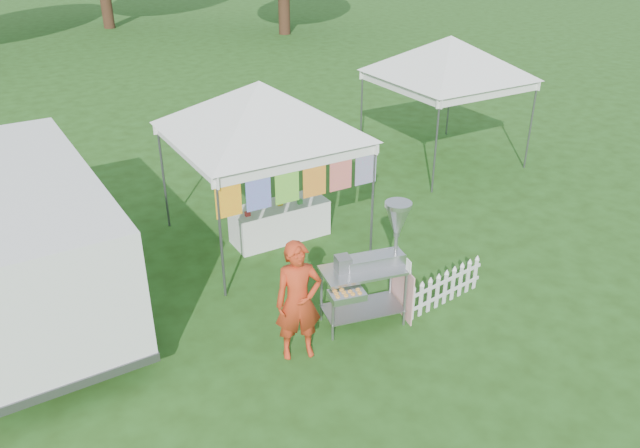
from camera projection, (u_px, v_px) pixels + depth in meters
ground at (371, 336)px, 9.12m from camera, size 120.00×120.00×0.00m
canopy_main at (259, 82)px, 10.44m from camera, size 4.24×4.24×3.45m
canopy_right at (451, 36)px, 14.07m from camera, size 4.24×4.24×3.45m
donut_cart at (378, 256)px, 8.97m from camera, size 1.50×0.93×1.90m
vendor at (298, 301)px, 8.36m from camera, size 0.74×0.59×1.77m
cargo_van at (24, 236)px, 9.37m from camera, size 2.25×5.35×2.20m
picket_fence at (445, 288)px, 9.74m from camera, size 1.61×0.23×0.56m
display_table at (280, 221)px, 11.66m from camera, size 1.80×0.70×0.69m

